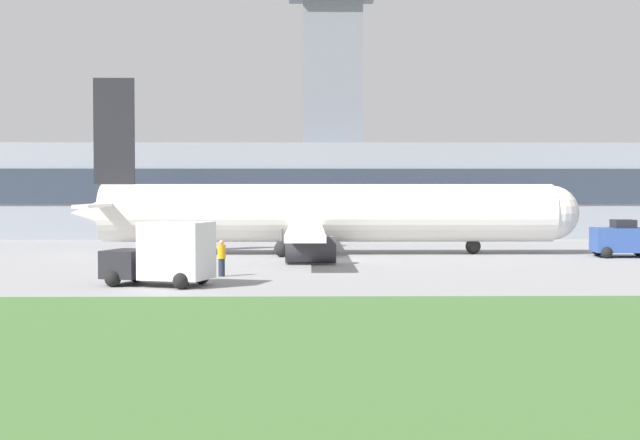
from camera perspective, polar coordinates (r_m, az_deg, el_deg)
ground_plane at (r=52.03m, az=0.23°, el=-2.60°), size 400.00×400.00×0.00m
grass_strip at (r=15.93m, az=2.84°, el=-13.01°), size 240.00×37.00×0.06m
terminal_building at (r=80.11m, az=-0.07°, el=2.63°), size 69.63×13.70×25.72m
smokestack_left at (r=106.51m, az=1.91°, el=8.39°), size 2.83×2.83×31.90m
airplane at (r=56.96m, az=0.06°, el=0.41°), size 32.55×27.87×11.22m
pushback_tug at (r=57.57m, az=18.83°, el=-1.21°), size 3.73×2.95×2.30m
fuel_truck at (r=38.80m, az=-9.89°, el=-2.23°), size 4.98×3.61×2.76m
ground_crew_person at (r=42.67m, az=-6.32°, el=-2.42°), size 0.54×0.54×1.74m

